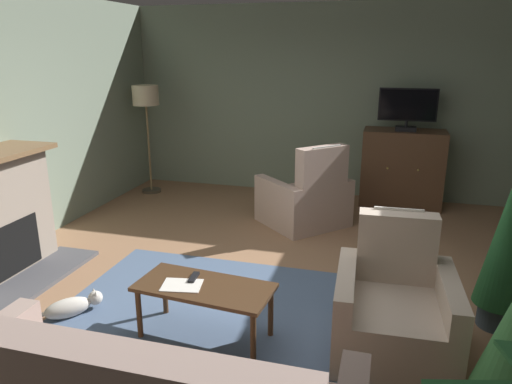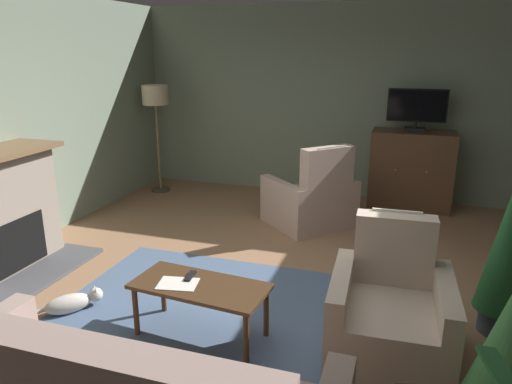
% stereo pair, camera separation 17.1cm
% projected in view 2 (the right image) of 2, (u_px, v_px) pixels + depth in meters
% --- Properties ---
extents(ground_plane, '(6.46, 7.48, 0.04)m').
position_uv_depth(ground_plane, '(261.00, 297.00, 4.44)').
color(ground_plane, '#936B4C').
extents(wall_back, '(6.46, 0.10, 2.84)m').
position_uv_depth(wall_back, '(330.00, 102.00, 7.20)').
color(wall_back, gray).
rests_on(wall_back, ground_plane).
extents(rug_central, '(2.70, 1.78, 0.01)m').
position_uv_depth(rug_central, '(220.00, 304.00, 4.27)').
color(rug_central, slate).
rests_on(rug_central, ground_plane).
extents(tv_cabinet, '(1.13, 0.58, 1.10)m').
position_uv_depth(tv_cabinet, '(411.00, 171.00, 6.77)').
color(tv_cabinet, '#402A1C').
rests_on(tv_cabinet, ground_plane).
extents(television, '(0.78, 0.20, 0.59)m').
position_uv_depth(television, '(417.00, 109.00, 6.47)').
color(television, black).
rests_on(television, tv_cabinet).
extents(coffee_table, '(1.09, 0.57, 0.45)m').
position_uv_depth(coffee_table, '(200.00, 291.00, 3.69)').
color(coffee_table, '#422B19').
rests_on(coffee_table, ground_plane).
extents(tv_remote, '(0.07, 0.17, 0.02)m').
position_uv_depth(tv_remote, '(190.00, 276.00, 3.79)').
color(tv_remote, black).
rests_on(tv_remote, coffee_table).
extents(folded_newspaper, '(0.34, 0.27, 0.01)m').
position_uv_depth(folded_newspaper, '(178.00, 284.00, 3.68)').
color(folded_newspaper, silver).
rests_on(folded_newspaper, coffee_table).
extents(armchair_angled_to_table, '(0.90, 0.95, 1.00)m').
position_uv_depth(armchair_angled_to_table, '(390.00, 314.00, 3.53)').
color(armchair_angled_to_table, '#C6B29E').
rests_on(armchair_angled_to_table, ground_plane).
extents(armchair_in_far_corner, '(1.29, 1.30, 1.10)m').
position_uv_depth(armchair_in_far_corner, '(312.00, 201.00, 6.10)').
color(armchair_in_far_corner, '#BC9E8E').
rests_on(armchair_in_far_corner, ground_plane).
extents(potted_plant_tall_palm_by_window, '(0.41, 0.41, 1.37)m').
position_uv_depth(potted_plant_tall_palm_by_window, '(509.00, 248.00, 3.66)').
color(potted_plant_tall_palm_by_window, '#3D4C5B').
rests_on(potted_plant_tall_palm_by_window, ground_plane).
extents(cat, '(0.52, 0.53, 0.19)m').
position_uv_depth(cat, '(72.00, 303.00, 4.13)').
color(cat, beige).
rests_on(cat, ground_plane).
extents(floor_lamp, '(0.40, 0.40, 1.67)m').
position_uv_depth(floor_lamp, '(156.00, 103.00, 7.29)').
color(floor_lamp, '#4C4233').
rests_on(floor_lamp, ground_plane).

